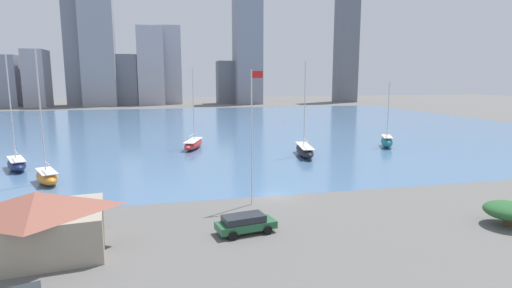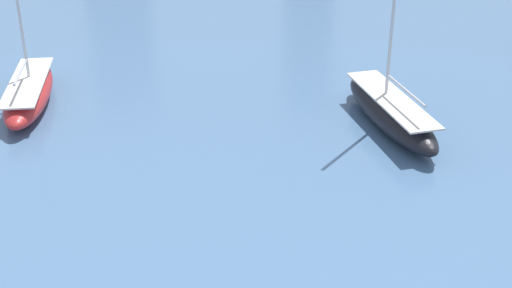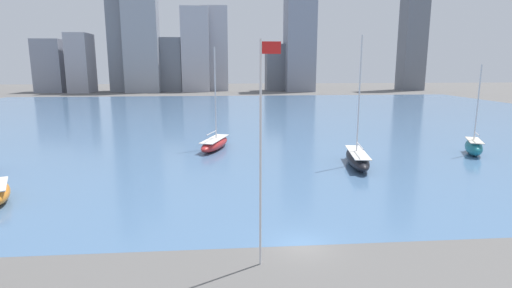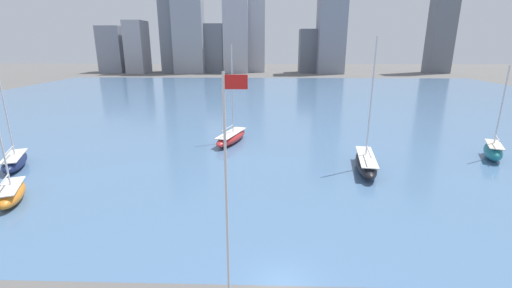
{
  "view_description": "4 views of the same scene",
  "coord_description": "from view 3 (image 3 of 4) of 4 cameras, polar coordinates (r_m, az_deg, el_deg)",
  "views": [
    {
      "loc": [
        -11.9,
        -41.84,
        13.05
      ],
      "look_at": [
        0.35,
        11.02,
        4.18
      ],
      "focal_mm": 28.0,
      "sensor_mm": 36.0,
      "label": 1
    },
    {
      "loc": [
        -10.95,
        -8.22,
        17.56
      ],
      "look_at": [
        0.88,
        17.19,
        3.29
      ],
      "focal_mm": 50.0,
      "sensor_mm": 36.0,
      "label": 2
    },
    {
      "loc": [
        -5.5,
        -25.78,
        12.51
      ],
      "look_at": [
        -2.36,
        10.65,
        5.25
      ],
      "focal_mm": 28.0,
      "sensor_mm": 36.0,
      "label": 3
    },
    {
      "loc": [
        -1.15,
        -18.88,
        15.27
      ],
      "look_at": [
        -2.18,
        15.42,
        5.13
      ],
      "focal_mm": 24.0,
      "sensor_mm": 36.0,
      "label": 4
    }
  ],
  "objects": [
    {
      "name": "distant_city_skyline",
      "position": [
        195.84,
        -6.27,
        15.19
      ],
      "size": [
        184.92,
        21.79,
        74.85
      ],
      "color": "gray",
      "rests_on": "ground_plane"
    },
    {
      "name": "sailboat_teal",
      "position": [
        64.29,
        28.67,
        -0.33
      ],
      "size": [
        4.6,
        6.75,
        12.55
      ],
      "rotation": [
        0.0,
        0.0,
        -0.43
      ],
      "color": "#1E757F",
      "rests_on": "harbor_water"
    },
    {
      "name": "sailboat_red",
      "position": [
        60.35,
        -5.92,
        0.11
      ],
      "size": [
        5.38,
        10.06,
        15.1
      ],
      "rotation": [
        0.0,
        0.0,
        -0.31
      ],
      "color": "#B72828",
      "rests_on": "harbor_water"
    },
    {
      "name": "sailboat_black",
      "position": [
        51.72,
        14.26,
        -1.97
      ],
      "size": [
        4.1,
        10.72,
        16.05
      ],
      "rotation": [
        0.0,
        0.0,
        -0.17
      ],
      "color": "black",
      "rests_on": "harbor_water"
    },
    {
      "name": "flag_pole",
      "position": [
        24.06,
        0.76,
        -0.79
      ],
      "size": [
        1.24,
        0.14,
        13.99
      ],
      "color": "silver",
      "rests_on": "ground_plane"
    },
    {
      "name": "harbor_water",
      "position": [
        96.75,
        -1.63,
        3.8
      ],
      "size": [
        180.0,
        140.0,
        0.0
      ],
      "color": "#4C7099",
      "rests_on": "ground_plane"
    },
    {
      "name": "ground_plane",
      "position": [
        29.18,
        6.64,
        -14.24
      ],
      "size": [
        500.0,
        500.0,
        0.0
      ],
      "primitive_type": "plane",
      "color": "#605E5B"
    }
  ]
}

